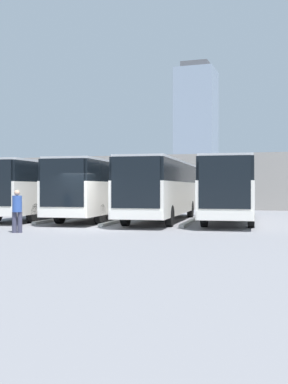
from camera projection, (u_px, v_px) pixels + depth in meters
ground_plane at (87, 228)px, 21.62m from camera, size 600.00×600.00×0.00m
bus_0 at (231, 188)px, 25.81m from camera, size 3.62×12.20×3.30m
curb_divider_0 at (190, 222)px, 24.74m from camera, size 0.86×6.21×0.15m
bus_1 at (162, 188)px, 26.37m from camera, size 3.62×12.20×3.30m
curb_divider_1 at (119, 221)px, 25.29m from camera, size 0.86×6.21×0.15m
bus_2 at (102, 188)px, 27.82m from camera, size 3.62×12.20×3.30m
curb_divider_2 at (59, 219)px, 26.75m from camera, size 0.86×6.21×0.15m
bus_3 at (44, 188)px, 28.80m from camera, size 3.62×12.20×3.30m
pedestrian at (17, 210)px, 19.53m from camera, size 0.51×0.51×1.74m
station_building at (205, 182)px, 46.49m from camera, size 39.52×15.23×4.69m
office_tower at (196, 130)px, 180.60m from camera, size 14.32×14.32×48.57m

